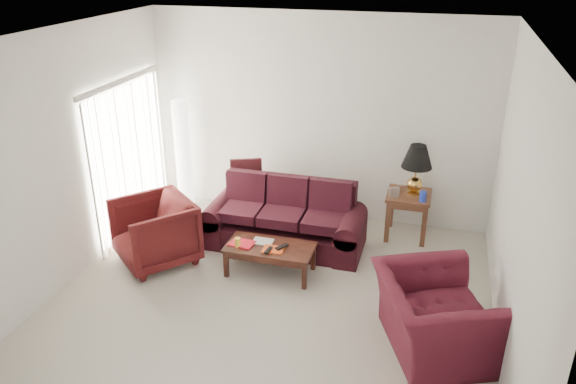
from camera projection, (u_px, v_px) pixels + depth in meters
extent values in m
plane|color=beige|center=(268.00, 303.00, 6.50)|extent=(5.00, 5.00, 0.00)
cube|color=silver|center=(130.00, 158.00, 7.80)|extent=(0.10, 2.00, 2.16)
cube|color=black|center=(246.00, 175.00, 8.21)|extent=(0.51, 0.38, 0.48)
cube|color=silver|center=(394.00, 192.00, 7.63)|extent=(0.14, 0.09, 0.13)
cylinder|color=#1B32B3|center=(423.00, 197.00, 7.49)|extent=(0.09, 0.09, 0.14)
cube|color=silver|center=(401.00, 184.00, 7.87)|extent=(0.15, 0.17, 0.05)
imported|color=#400E10|center=(155.00, 232.00, 7.20)|extent=(1.30, 1.31, 0.85)
imported|color=#410F1A|center=(434.00, 316.00, 5.64)|extent=(1.45, 1.53, 0.79)
cube|color=red|center=(242.00, 243.00, 7.00)|extent=(0.33, 0.27, 0.02)
cube|color=silver|center=(263.00, 242.00, 7.04)|extent=(0.25, 0.19, 0.01)
cube|color=#CE4618|center=(273.00, 250.00, 6.86)|extent=(0.27, 0.21, 0.01)
cube|color=black|center=(268.00, 250.00, 6.80)|extent=(0.07, 0.17, 0.02)
cube|color=black|center=(282.00, 247.00, 6.88)|extent=(0.14, 0.19, 0.02)
cylinder|color=yellow|center=(238.00, 242.00, 6.91)|extent=(0.09, 0.09, 0.12)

